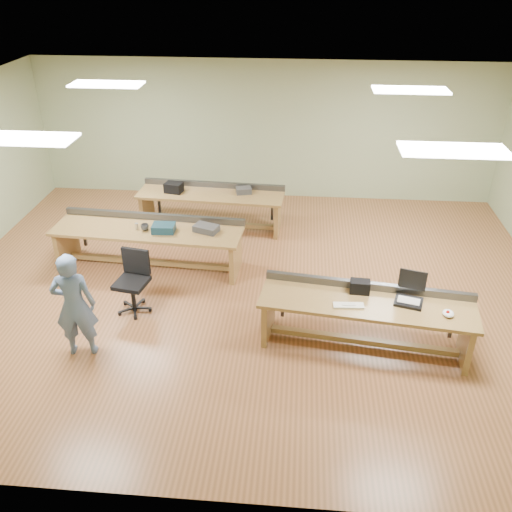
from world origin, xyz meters
name	(u,v)px	position (x,y,z in m)	size (l,w,h in m)	color
floor	(248,289)	(0.00, 0.00, 0.00)	(10.00, 10.00, 0.00)	#9E623C
ceiling	(246,109)	(0.00, 0.00, 3.00)	(10.00, 10.00, 0.00)	silver
wall_back	(265,131)	(0.00, 4.00, 1.50)	(10.00, 0.04, 3.00)	#96A980
wall_front	(202,392)	(0.00, -4.00, 1.50)	(10.00, 0.04, 3.00)	#96A980
fluor_panels	(246,111)	(0.00, 0.00, 2.97)	(6.20, 3.50, 0.03)	white
workbench_front	(366,313)	(1.78, -1.31, 0.56)	(3.00, 1.15, 0.86)	olive
workbench_mid	(149,237)	(-1.79, 0.62, 0.57)	(3.33, 1.10, 0.86)	olive
workbench_back	(211,202)	(-0.95, 2.25, 0.56)	(2.92, 0.94, 0.86)	olive
person	(74,305)	(-2.15, -1.79, 0.78)	(0.57, 0.37, 1.57)	slate
laptop_base	(409,302)	(2.33, -1.31, 0.77)	(0.37, 0.30, 0.04)	black
laptop_screen	(413,280)	(2.37, -1.17, 1.04)	(0.37, 0.02, 0.29)	black
keyboard	(349,305)	(1.52, -1.45, 0.76)	(0.41, 0.14, 0.02)	silver
trackball_mouse	(448,313)	(2.80, -1.56, 0.79)	(0.15, 0.17, 0.07)	white
camera_bag	(360,287)	(1.69, -1.09, 0.84)	(0.27, 0.17, 0.19)	black
task_chair	(134,289)	(-1.69, -0.72, 0.36)	(0.62, 0.62, 0.99)	black
parts_bin_teal	(164,228)	(-1.48, 0.51, 0.82)	(0.38, 0.28, 0.13)	#12303C
parts_bin_grey	(206,228)	(-0.76, 0.58, 0.81)	(0.41, 0.26, 0.11)	#363638
mug	(145,227)	(-1.81, 0.54, 0.80)	(0.14, 0.14, 0.11)	#363638
drinks_can	(137,226)	(-1.96, 0.57, 0.80)	(0.06, 0.06, 0.11)	silver
storage_box_back	(174,188)	(-1.68, 2.23, 0.85)	(0.34, 0.24, 0.19)	black
tray_back	(244,190)	(-0.30, 2.29, 0.81)	(0.29, 0.21, 0.12)	#363638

